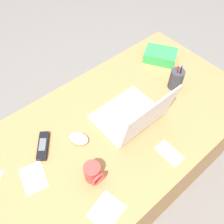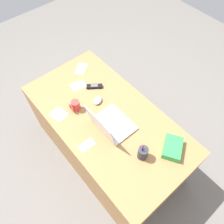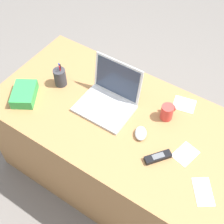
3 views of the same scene
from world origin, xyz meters
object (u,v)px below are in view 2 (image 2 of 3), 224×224
object	(u,v)px
coffee_mug_white	(75,106)
cordless_phone	(94,86)
snack_bag	(172,148)
laptop	(110,124)
computer_mouse	(98,100)
pen_holder	(143,153)

from	to	relation	value
coffee_mug_white	cordless_phone	world-z (taller)	coffee_mug_white
snack_bag	laptop	bearing A→B (deg)	27.38
laptop	computer_mouse	world-z (taller)	laptop
laptop	pen_holder	xyz separation A→B (m)	(-0.35, -0.02, 0.01)
coffee_mug_white	pen_holder	size ratio (longest dim) A/B	0.58
laptop	coffee_mug_white	xyz separation A→B (m)	(0.33, 0.10, -0.00)
computer_mouse	pen_holder	xyz separation A→B (m)	(-0.62, 0.06, 0.04)
cordless_phone	pen_holder	world-z (taller)	pen_holder
coffee_mug_white	pen_holder	world-z (taller)	pen_holder
pen_holder	snack_bag	world-z (taller)	pen_holder
computer_mouse	laptop	bearing A→B (deg)	135.21
computer_mouse	coffee_mug_white	world-z (taller)	coffee_mug_white
cordless_phone	pen_holder	bearing A→B (deg)	169.44
laptop	snack_bag	xyz separation A→B (m)	(-0.46, -0.24, -0.02)
laptop	cordless_phone	bearing A→B (deg)	-21.69
coffee_mug_white	snack_bag	size ratio (longest dim) A/B	0.50
snack_bag	pen_holder	bearing A→B (deg)	62.76
computer_mouse	snack_bag	xyz separation A→B (m)	(-0.73, -0.15, 0.02)
computer_mouse	pen_holder	size ratio (longest dim) A/B	0.58
laptop	cordless_phone	world-z (taller)	laptop
laptop	pen_holder	distance (m)	0.35
computer_mouse	coffee_mug_white	bearing A→B (deg)	45.72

